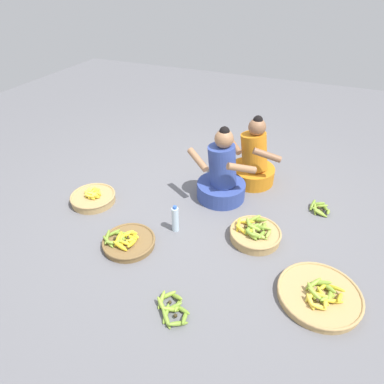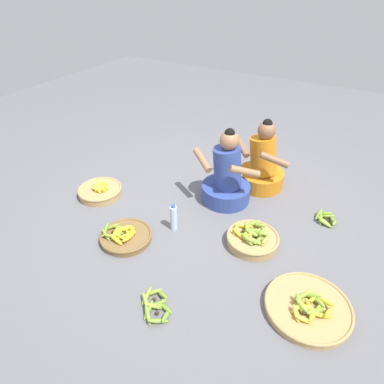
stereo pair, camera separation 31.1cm
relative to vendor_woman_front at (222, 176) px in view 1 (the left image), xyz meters
The scene contains 10 objects.
ground_plane 0.42m from the vendor_woman_front, 113.95° to the right, with size 10.00×10.00×0.00m, color slate.
vendor_woman_front is the anchor object (origin of this frame).
vendor_woman_behind 0.50m from the vendor_woman_front, 63.57° to the left, with size 0.70×0.52×0.81m.
banana_basket_mid_left 1.39m from the vendor_woman_front, 153.68° to the right, with size 0.47×0.47×0.15m.
banana_basket_near_bicycle 0.75m from the vendor_woman_front, 45.08° to the right, with size 0.47×0.47×0.17m.
banana_basket_back_right 1.19m from the vendor_woman_front, 117.13° to the right, with size 0.48×0.48×0.14m.
banana_basket_front_left 1.51m from the vendor_woman_front, 40.89° to the right, with size 0.64×0.64×0.14m.
loose_bananas_front_right 1.06m from the vendor_woman_front, ahead, with size 0.21×0.22×0.09m.
loose_bananas_front_center 1.54m from the vendor_woman_front, 84.91° to the right, with size 0.32×0.32×0.09m.
water_bottle 0.73m from the vendor_woman_front, 108.20° to the right, with size 0.07×0.07×0.28m.
Camera 1 is at (0.99, -2.56, 2.13)m, focal length 31.08 mm.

